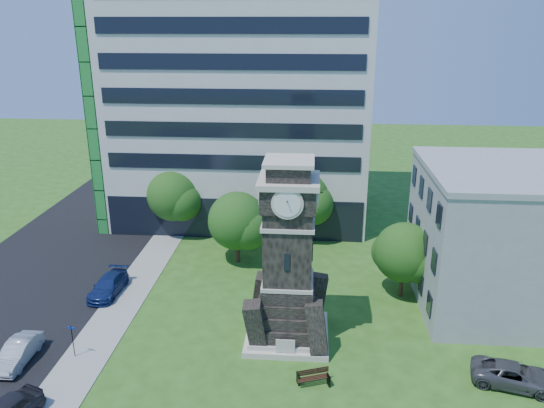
# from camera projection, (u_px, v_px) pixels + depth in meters

# --- Properties ---
(ground) EXTENTS (160.00, 160.00, 0.00)m
(ground) POSITION_uv_depth(u_px,v_px,m) (239.00, 352.00, 33.82)
(ground) COLOR #2C5819
(ground) RESTS_ON ground
(sidewalk) EXTENTS (3.00, 70.00, 0.06)m
(sidewalk) POSITION_uv_depth(u_px,v_px,m) (121.00, 306.00, 39.23)
(sidewalk) COLOR gray
(sidewalk) RESTS_ON ground
(street) EXTENTS (14.00, 80.00, 0.02)m
(street) POSITION_uv_depth(u_px,v_px,m) (11.00, 301.00, 39.87)
(street) COLOR black
(street) RESTS_ON ground
(clock_tower) EXTENTS (5.40, 5.40, 12.22)m
(clock_tower) POSITION_uv_depth(u_px,v_px,m) (288.00, 265.00, 33.74)
(clock_tower) COLOR beige
(clock_tower) RESTS_ON ground
(office_tall) EXTENTS (26.20, 15.11, 28.60)m
(office_tall) POSITION_uv_depth(u_px,v_px,m) (240.00, 80.00, 53.70)
(office_tall) COLOR silver
(office_tall) RESTS_ON ground
(office_low) EXTENTS (15.20, 12.20, 10.40)m
(office_low) POSITION_uv_depth(u_px,v_px,m) (527.00, 238.00, 38.14)
(office_low) COLOR #9DA0A2
(office_low) RESTS_ON ground
(car_street_mid) EXTENTS (1.48, 4.13, 1.36)m
(car_street_mid) POSITION_uv_depth(u_px,v_px,m) (18.00, 352.00, 32.62)
(car_street_mid) COLOR #A3A6AB
(car_street_mid) RESTS_ON ground
(car_street_north) EXTENTS (2.13, 4.79, 1.37)m
(car_street_north) POSITION_uv_depth(u_px,v_px,m) (108.00, 286.00, 40.81)
(car_street_north) COLOR navy
(car_street_north) RESTS_ON ground
(car_east_lot) EXTENTS (5.22, 3.36, 1.34)m
(car_east_lot) POSITION_uv_depth(u_px,v_px,m) (515.00, 375.00, 30.53)
(car_east_lot) COLOR #46464A
(car_east_lot) RESTS_ON ground
(park_bench) EXTENTS (1.87, 0.50, 0.97)m
(park_bench) POSITION_uv_depth(u_px,v_px,m) (313.00, 377.00, 30.68)
(park_bench) COLOR black
(park_bench) RESTS_ON ground
(street_sign) EXTENTS (0.54, 0.05, 2.24)m
(street_sign) POSITION_uv_depth(u_px,v_px,m) (72.00, 338.00, 32.86)
(street_sign) COLOR black
(street_sign) RESTS_ON ground
(tree_nw) EXTENTS (5.45, 4.95, 6.60)m
(tree_nw) POSITION_uv_depth(u_px,v_px,m) (174.00, 197.00, 50.86)
(tree_nw) COLOR #332114
(tree_nw) RESTS_ON ground
(tree_nc) EXTENTS (5.50, 5.00, 6.36)m
(tree_nc) POSITION_uv_depth(u_px,v_px,m) (238.00, 222.00, 45.17)
(tree_nc) COLOR #332114
(tree_nc) RESTS_ON ground
(tree_ne) EXTENTS (5.87, 5.34, 6.93)m
(tree_ne) POSITION_uv_depth(u_px,v_px,m) (302.00, 199.00, 49.89)
(tree_ne) COLOR #332114
(tree_ne) RESTS_ON ground
(tree_east) EXTENTS (4.96, 4.51, 5.90)m
(tree_east) POSITION_uv_depth(u_px,v_px,m) (405.00, 254.00, 39.55)
(tree_east) COLOR #332114
(tree_east) RESTS_ON ground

